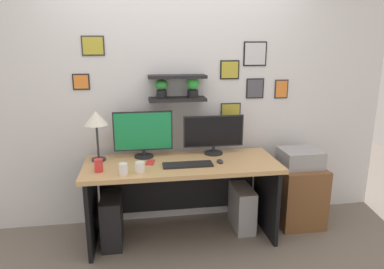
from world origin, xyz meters
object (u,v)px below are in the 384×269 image
at_px(monitor_right, 214,133).
at_px(water_cup, 99,165).
at_px(desk, 181,181).
at_px(computer_mouse, 220,161).
at_px(desk_lamp, 96,121).
at_px(keyboard, 188,165).
at_px(pen_cup, 123,169).
at_px(monitor_left, 143,133).
at_px(coffee_mug, 140,167).
at_px(computer_tower_left, 112,220).
at_px(computer_tower_right, 242,208).
at_px(printer, 300,158).
at_px(cell_phone, 150,162).
at_px(drawer_cabinet, 297,194).

xyz_separation_m(monitor_right, water_cup, (-1.06, -0.35, -0.15)).
xyz_separation_m(desk, computer_mouse, (0.34, -0.12, 0.22)).
bearing_deg(desk_lamp, keyboard, -18.70).
distance_m(monitor_right, pen_cup, 0.98).
height_order(monitor_left, coffee_mug, monitor_left).
relative_size(computer_mouse, pen_cup, 0.90).
xyz_separation_m(keyboard, computer_tower_left, (-0.69, 0.09, -0.53)).
height_order(desk, monitor_right, monitor_right).
distance_m(keyboard, computer_tower_right, 0.81).
height_order(coffee_mug, printer, coffee_mug).
xyz_separation_m(computer_tower_left, computer_tower_right, (1.26, 0.09, -0.02)).
height_order(cell_phone, water_cup, water_cup).
relative_size(monitor_right, printer, 1.54).
relative_size(keyboard, computer_mouse, 4.89).
bearing_deg(water_cup, desk_lamp, 95.94).
height_order(computer_mouse, drawer_cabinet, computer_mouse).
xyz_separation_m(drawer_cabinet, computer_tower_left, (-1.85, -0.13, -0.07)).
relative_size(pen_cup, drawer_cabinet, 0.16).
bearing_deg(monitor_right, water_cup, -161.91).
relative_size(monitor_left, desk_lamp, 1.19).
bearing_deg(computer_mouse, printer, 11.94).
distance_m(desk, desk_lamp, 0.96).
bearing_deg(desk, computer_mouse, -19.52).
relative_size(computer_mouse, coffee_mug, 1.00).
distance_m(monitor_left, computer_tower_right, 1.23).
bearing_deg(pen_cup, computer_mouse, 11.63).
distance_m(pen_cup, computer_tower_left, 0.63).
distance_m(desk_lamp, computer_tower_left, 0.92).
bearing_deg(water_cup, computer_tower_right, 9.10).
xyz_separation_m(keyboard, computer_mouse, (0.30, 0.03, 0.01)).
bearing_deg(printer, keyboard, -169.44).
bearing_deg(coffee_mug, drawer_cabinet, 11.33).
relative_size(keyboard, printer, 1.16).
relative_size(computer_tower_left, computer_tower_right, 1.08).
distance_m(keyboard, drawer_cabinet, 1.27).
xyz_separation_m(monitor_right, computer_tower_right, (0.27, -0.13, -0.74)).
bearing_deg(computer_tower_right, monitor_right, 154.05).
xyz_separation_m(desk_lamp, printer, (1.95, -0.05, -0.43)).
relative_size(monitor_right, drawer_cabinet, 0.96).
bearing_deg(keyboard, drawer_cabinet, 10.56).
xyz_separation_m(computer_mouse, desk_lamp, (-1.09, 0.23, 0.36)).
height_order(desk_lamp, water_cup, desk_lamp).
bearing_deg(desk, drawer_cabinet, 3.00).
bearing_deg(desk_lamp, desk, -8.57).
relative_size(monitor_right, computer_mouse, 6.51).
relative_size(desk, pen_cup, 17.56).
relative_size(cell_phone, water_cup, 1.27).
xyz_separation_m(coffee_mug, computer_tower_right, (0.99, 0.28, -0.58)).
relative_size(monitor_left, computer_tower_right, 1.29).
distance_m(keyboard, pen_cup, 0.57).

